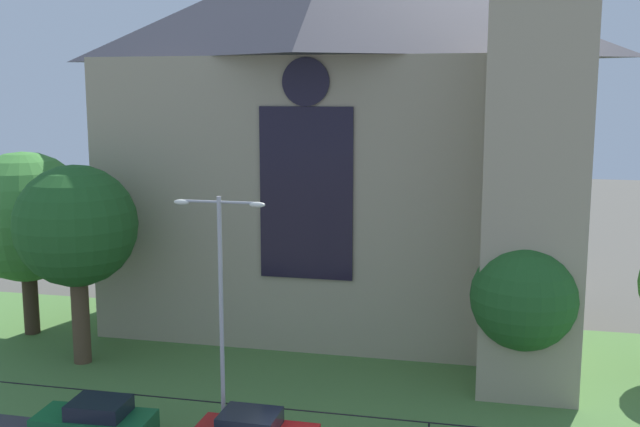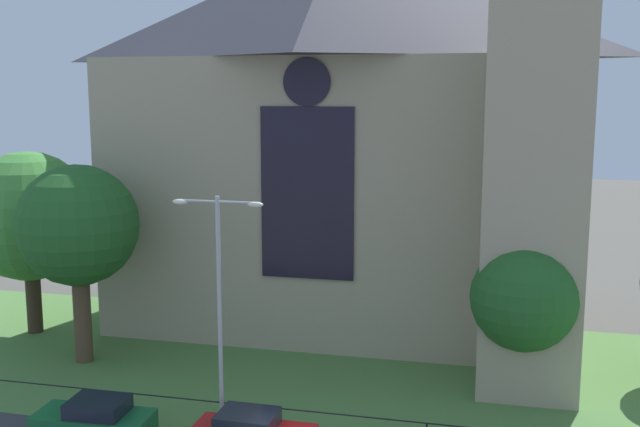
# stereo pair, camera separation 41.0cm
# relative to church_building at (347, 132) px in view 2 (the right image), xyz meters

# --- Properties ---
(ground) EXTENTS (160.00, 160.00, 0.00)m
(ground) POSITION_rel_church_building_xyz_m (1.58, -6.76, -10.27)
(ground) COLOR #56544C
(grass_verge) EXTENTS (120.00, 20.00, 0.01)m
(grass_verge) POSITION_rel_church_building_xyz_m (1.58, -8.76, -10.27)
(grass_verge) COLOR #517F3D
(grass_verge) RESTS_ON ground
(church_building) EXTENTS (23.20, 16.20, 26.00)m
(church_building) POSITION_rel_church_building_xyz_m (0.00, 0.00, 0.00)
(church_building) COLOR tan
(church_building) RESTS_ON ground
(iron_railing) EXTENTS (26.17, 0.07, 1.13)m
(iron_railing) POSITION_rel_church_building_xyz_m (-0.77, -14.26, -9.32)
(iron_railing) COLOR black
(iron_railing) RESTS_ON ground
(tree_left_far) EXTENTS (6.57, 6.57, 9.41)m
(tree_left_far) POSITION_rel_church_building_xyz_m (-15.37, -5.56, -4.19)
(tree_left_far) COLOR #423021
(tree_left_far) RESTS_ON ground
(tree_left_near) EXTENTS (5.51, 5.51, 9.17)m
(tree_left_near) POSITION_rel_church_building_xyz_m (-10.59, -8.85, -3.92)
(tree_left_near) COLOR brown
(tree_left_near) RESTS_ON ground
(tree_right_near) EXTENTS (4.27, 4.27, 6.42)m
(tree_right_near) POSITION_rel_church_building_xyz_m (8.99, -8.82, -6.03)
(tree_right_near) COLOR #423021
(tree_right_near) RESTS_ON ground
(streetlamp_near) EXTENTS (3.37, 0.26, 8.77)m
(streetlamp_near) POSITION_rel_church_building_xyz_m (-1.71, -14.36, -4.74)
(streetlamp_near) COLOR #B2B2B7
(streetlamp_near) RESTS_ON ground
(parked_car_green) EXTENTS (4.28, 2.19, 1.51)m
(parked_car_green) POSITION_rel_church_building_xyz_m (-5.97, -15.94, -9.53)
(parked_car_green) COLOR #196033
(parked_car_green) RESTS_ON ground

